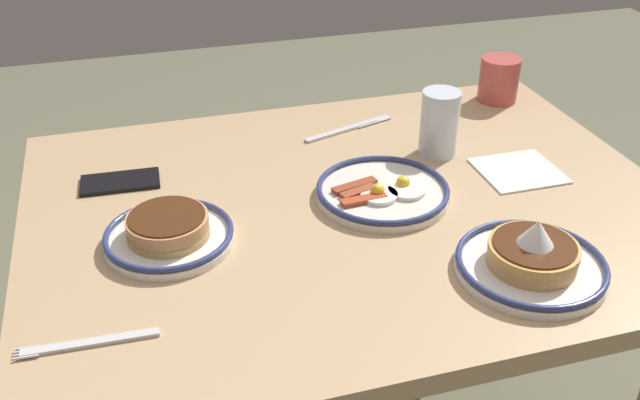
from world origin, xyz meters
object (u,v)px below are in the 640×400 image
cell_phone (120,182)px  butter_knife (349,128)px  plate_near_main (383,192)px  paper_napkin (519,171)px  coffee_mug (499,78)px  plate_center_pancakes (532,260)px  drinking_glass (439,126)px  fork_near (87,343)px  plate_far_companion (169,232)px

cell_phone → butter_knife: size_ratio=0.67×
plate_near_main → cell_phone: bearing=-22.4°
paper_napkin → cell_phone: bearing=-12.8°
coffee_mug → plate_center_pancakes: bearing=66.1°
paper_napkin → butter_knife: butter_knife is taller
drinking_glass → fork_near: (0.68, 0.38, -0.06)m
plate_far_companion → coffee_mug: coffee_mug is taller
plate_far_companion → fork_near: plate_far_companion is taller
coffee_mug → butter_knife: bearing=8.7°
plate_center_pancakes → plate_far_companion: (0.52, -0.23, -0.00)m
plate_near_main → paper_napkin: 0.29m
plate_center_pancakes → butter_knife: plate_center_pancakes is taller
plate_far_companion → fork_near: 0.25m
cell_phone → drinking_glass: bearing=177.9°
plate_center_pancakes → butter_knife: size_ratio=1.09×
paper_napkin → butter_knife: bearing=-46.4°
plate_near_main → drinking_glass: (-0.17, -0.13, 0.05)m
drinking_glass → butter_knife: (0.14, -0.15, -0.06)m
plate_center_pancakes → paper_napkin: plate_center_pancakes is taller
plate_near_main → plate_far_companion: size_ratio=1.14×
plate_center_pancakes → coffee_mug: bearing=-113.9°
plate_near_main → plate_center_pancakes: plate_center_pancakes is taller
cell_phone → butter_knife: 0.49m
plate_near_main → drinking_glass: bearing=-140.9°
plate_center_pancakes → plate_near_main: bearing=-62.5°
fork_near → cell_phone: bearing=-98.4°
plate_center_pancakes → fork_near: 0.66m
drinking_glass → butter_knife: size_ratio=0.62×
cell_phone → paper_napkin: 0.76m
plate_near_main → drinking_glass: 0.22m
drinking_glass → paper_napkin: (-0.12, 0.12, -0.06)m
plate_center_pancakes → fork_near: bearing=-1.9°
plate_center_pancakes → fork_near: (0.66, -0.02, -0.02)m
plate_near_main → fork_near: bearing=25.6°
cell_phone → butter_knife: cell_phone is taller
coffee_mug → cell_phone: size_ratio=0.79×
butter_knife → plate_near_main: bearing=84.1°
butter_knife → cell_phone: bearing=11.8°
drinking_glass → paper_napkin: size_ratio=0.88×
drinking_glass → fork_near: bearing=29.3°
drinking_glass → plate_near_main: bearing=39.1°
plate_near_main → cell_phone: size_ratio=1.68×
plate_near_main → coffee_mug: (-0.41, -0.35, 0.04)m
paper_napkin → fork_near: (0.80, 0.27, 0.00)m
coffee_mug → butter_knife: coffee_mug is taller
plate_center_pancakes → cell_phone: size_ratio=1.62×
coffee_mug → butter_knife: size_ratio=0.53×
plate_far_companion → fork_near: bearing=58.1°
cell_phone → plate_far_companion: bearing=109.9°
plate_center_pancakes → cell_phone: (0.59, -0.46, -0.02)m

